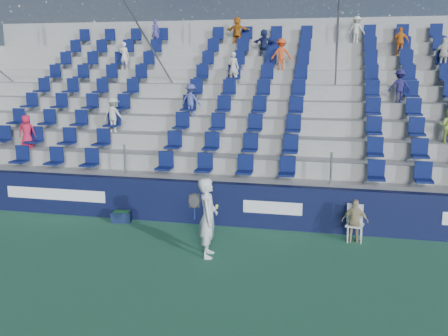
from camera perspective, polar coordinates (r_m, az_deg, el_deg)
name	(u,v)px	position (r m, az deg, el deg)	size (l,w,h in m)	color
ground	(188,268)	(11.31, -4.16, -11.31)	(70.00, 70.00, 0.00)	#2D6B48
sponsor_wall	(220,204)	(13.98, -0.48, -4.09)	(24.00, 0.32, 1.20)	#0E1335
grandstand	(251,127)	(18.58, 3.08, 4.73)	(24.00, 8.17, 6.63)	#9B9B96
tennis_player	(208,218)	(11.62, -1.86, -5.68)	(0.69, 0.75, 1.88)	silver
line_judge_chair	(355,220)	(13.20, 14.72, -5.78)	(0.49, 0.50, 0.93)	white
line_judge	(355,221)	(13.05, 14.75, -5.86)	(0.65, 0.27, 1.12)	tan
ball_bin	(122,216)	(14.62, -11.63, -5.39)	(0.61, 0.46, 0.31)	#101B3D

